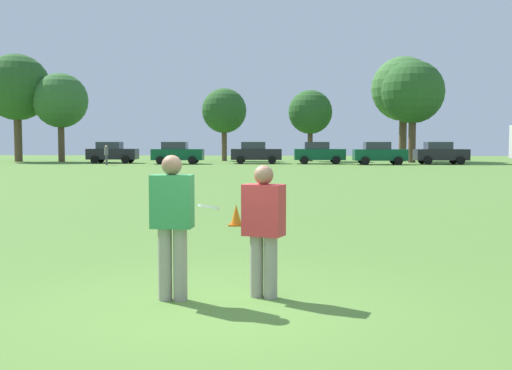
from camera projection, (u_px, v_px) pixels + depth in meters
ground_plane at (212, 309)px, 7.12m from camera, size 151.26×151.26×0.00m
player_thrower at (172, 219)px, 7.43m from camera, size 0.49×0.29×1.72m
player_defender at (264, 224)px, 7.58m from camera, size 0.53×0.40×1.60m
frisbee at (208, 207)px, 7.13m from camera, size 0.28×0.27×0.10m
traffic_cone at (236, 215)px, 14.12m from camera, size 0.32×0.32×0.48m
parked_car_near_left at (112, 152)px, 54.26m from camera, size 4.31×2.42×1.82m
parked_car_mid_left at (177, 153)px, 52.30m from camera, size 4.31×2.42×1.82m
parked_car_center at (256, 153)px, 53.16m from camera, size 4.31×2.42×1.82m
parked_car_mid_right at (319, 153)px, 52.77m from camera, size 4.31×2.42×1.82m
parked_car_near_right at (379, 153)px, 50.94m from camera, size 4.31×2.42×1.82m
parked_car_far_right at (440, 153)px, 51.55m from camera, size 4.31×2.42×1.82m
bystander_sideline_watcher at (106, 154)px, 49.95m from camera, size 0.42×0.49×1.55m
tree_west_maple at (17, 88)px, 58.01m from camera, size 6.06×6.06×9.84m
tree_center_elm at (60, 101)px, 57.65m from camera, size 4.96×4.96×8.06m
tree_east_birch at (224, 111)px, 60.03m from camera, size 4.24×4.24×6.88m
tree_east_oak at (310, 112)px, 59.14m from camera, size 4.09×4.09×6.64m
tree_far_east_pine at (404, 89)px, 59.46m from camera, size 6.03×6.03×9.80m
tree_far_west_pine at (413, 92)px, 55.33m from camera, size 5.50×5.50×8.93m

